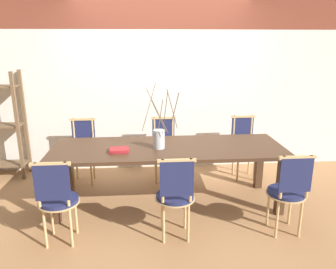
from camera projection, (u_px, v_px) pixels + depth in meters
name	position (u px, v px, depth m)	size (l,w,h in m)	color
ground_plane	(168.00, 203.00, 4.02)	(16.00, 16.00, 0.00)	#9E7047
wall_rear	(161.00, 63.00, 4.79)	(12.00, 0.06, 3.20)	silver
dining_table	(168.00, 154.00, 3.84)	(2.70, 0.92, 0.72)	#422B1C
chair_near_leftend	(57.00, 198.00, 3.09)	(0.39, 0.39, 0.89)	#1E234C
chair_near_left	(175.00, 194.00, 3.17)	(0.39, 0.39, 0.89)	#1E234C
chair_near_center	(288.00, 190.00, 3.25)	(0.39, 0.39, 0.89)	#1E234C
chair_far_leftend	(83.00, 148.00, 4.52)	(0.39, 0.39, 0.89)	#1E234C
chair_far_left	(164.00, 146.00, 4.60)	(0.39, 0.39, 0.89)	#1E234C
chair_far_center	(244.00, 144.00, 4.69)	(0.39, 0.39, 0.89)	#1E234C
vase_centerpiece	(159.00, 138.00, 3.74)	(0.42, 0.43, 0.73)	#B2BCC1
book_stack	(119.00, 150.00, 3.65)	(0.22, 0.19, 0.04)	maroon
shelving_rack	(3.00, 126.00, 4.63)	(0.56, 0.34, 1.53)	brown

